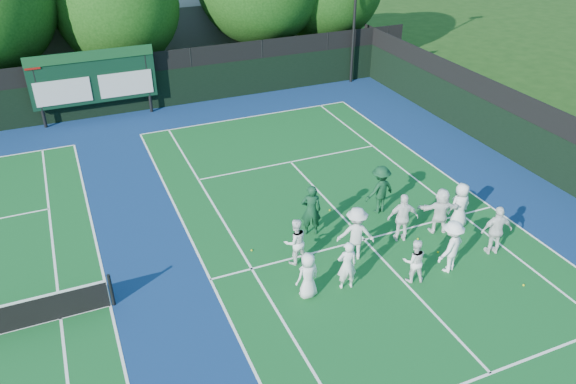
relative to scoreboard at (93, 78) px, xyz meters
name	(u,v)px	position (x,y,z in m)	size (l,w,h in m)	color
ground	(379,256)	(7.01, -15.59, -2.19)	(120.00, 120.00, 0.00)	#193A0F
court_apron	(194,284)	(1.01, -14.59, -2.19)	(34.00, 32.00, 0.01)	navy
near_court	(364,240)	(7.01, -14.59, -2.18)	(11.05, 23.85, 0.01)	#115622
back_fence	(116,89)	(1.01, 0.41, -0.83)	(34.00, 0.08, 3.00)	black
divider_fence_right	(570,159)	(16.01, -14.59, -0.83)	(0.08, 32.00, 3.00)	black
scoreboard	(93,78)	(0.00, 0.00, 0.00)	(6.00, 0.21, 3.55)	black
clubhouse	(159,31)	(5.01, 8.41, -0.19)	(18.00, 6.00, 4.00)	#5D5E63
tree_c	(120,9)	(2.25, 3.99, 2.31)	(6.61, 6.61, 7.98)	black
tennis_ball_0	(311,271)	(4.57, -15.47, -2.16)	(0.07, 0.07, 0.07)	#C2CC18
tennis_ball_1	(418,239)	(8.72, -15.30, -2.16)	(0.07, 0.07, 0.07)	#C2CC18
tennis_ball_2	(524,285)	(10.28, -18.64, -2.16)	(0.07, 0.07, 0.07)	#C2CC18
tennis_ball_3	(252,250)	(3.23, -13.67, -2.16)	(0.07, 0.07, 0.07)	#C2CC18
tennis_ball_4	(330,210)	(6.77, -12.43, -2.16)	(0.07, 0.07, 0.07)	#C2CC18
tennis_ball_5	(438,252)	(8.89, -16.20, -2.16)	(0.07, 0.07, 0.07)	#C2CC18
player_front_0	(308,275)	(4.01, -16.44, -1.43)	(0.74, 0.48, 1.52)	white
player_front_1	(347,265)	(5.24, -16.54, -1.36)	(0.60, 0.40, 1.66)	white
player_front_2	(414,261)	(7.28, -17.05, -1.45)	(0.72, 0.56, 1.48)	white
player_front_3	(451,247)	(8.62, -17.06, -1.29)	(1.17, 0.67, 1.81)	white
player_front_4	(496,230)	(10.56, -16.88, -1.31)	(1.04, 0.43, 1.77)	white
player_back_0	(295,242)	(4.33, -14.79, -1.38)	(0.78, 0.61, 1.61)	white
player_back_1	(356,234)	(6.22, -15.31, -1.25)	(1.21, 0.70, 1.87)	silver
player_back_2	(403,218)	(8.17, -15.06, -1.30)	(1.05, 0.44, 1.79)	white
player_back_3	(440,211)	(9.65, -15.12, -1.34)	(1.58, 0.50, 1.70)	white
player_back_4	(460,206)	(10.48, -15.12, -1.33)	(0.84, 0.54, 1.71)	white
coach_left	(311,210)	(5.49, -13.48, -1.24)	(0.70, 0.46, 1.91)	#0F3A21
coach_right	(380,190)	(8.42, -13.16, -1.26)	(1.21, 0.69, 1.87)	#103B20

